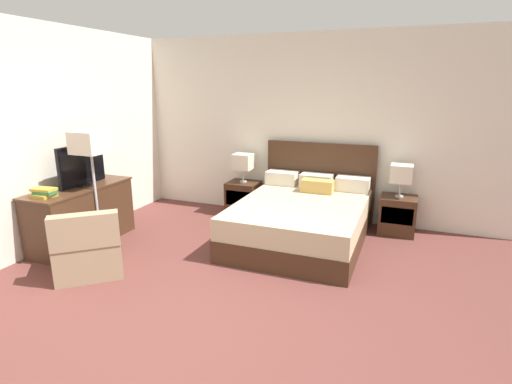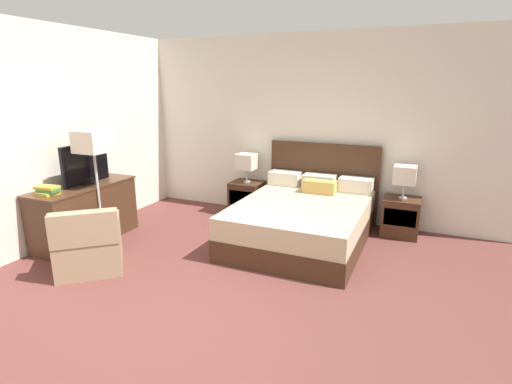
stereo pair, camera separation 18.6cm
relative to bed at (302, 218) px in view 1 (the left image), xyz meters
name	(u,v)px [view 1 (the left image)]	position (x,y,z in m)	size (l,w,h in m)	color
ground_plane	(188,330)	(-0.37, -2.36, -0.31)	(10.15, 10.15, 0.00)	brown
wall_back	(299,128)	(-0.37, 1.06, 1.08)	(6.38, 0.06, 2.78)	silver
wall_left	(65,136)	(-2.98, -0.97, 1.08)	(0.06, 5.18, 2.78)	silver
bed	(302,218)	(0.00, 0.00, 0.00)	(1.67, 2.10, 1.19)	#422819
nightstand_left	(243,198)	(-1.18, 0.74, -0.04)	(0.49, 0.44, 0.53)	#422819
nightstand_right	(397,215)	(1.18, 0.74, -0.04)	(0.49, 0.44, 0.53)	#422819
table_lamp_left	(243,162)	(-1.18, 0.75, 0.55)	(0.29, 0.29, 0.46)	#B7B7BC
table_lamp_right	(401,174)	(1.18, 0.75, 0.55)	(0.29, 0.29, 0.46)	#B7B7BC
dresser	(82,214)	(-2.65, -1.17, 0.09)	(0.56, 1.42, 0.77)	#422819
tv	(82,166)	(-2.65, -1.08, 0.72)	(0.18, 0.75, 0.53)	black
book_red_cover	(44,195)	(-2.66, -1.69, 0.48)	(0.24, 0.19, 0.04)	gold
book_blue_cover	(45,192)	(-2.63, -1.69, 0.52)	(0.24, 0.14, 0.04)	#2D7042
book_small_top	(44,189)	(-2.65, -1.69, 0.56)	(0.26, 0.16, 0.03)	gold
armchair_by_window	(88,249)	(-1.94, -1.82, -0.02)	(0.97, 0.97, 0.76)	#9E8466
floor_lamp	(91,149)	(-2.36, -1.19, 0.97)	(0.37, 0.37, 1.50)	#B7B7BC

